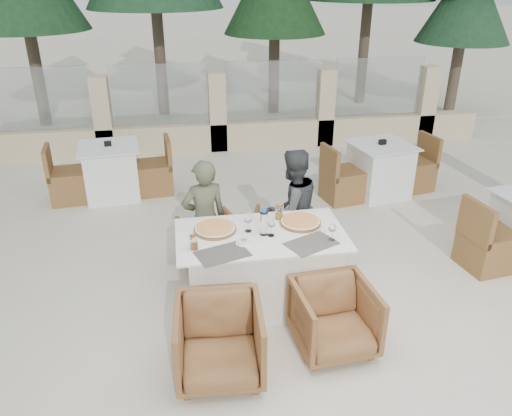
{
  "coord_description": "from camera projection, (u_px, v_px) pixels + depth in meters",
  "views": [
    {
      "loc": [
        -0.73,
        -4.01,
        3.03
      ],
      "look_at": [
        -0.02,
        0.35,
        0.9
      ],
      "focal_mm": 35.0,
      "sensor_mm": 36.0,
      "label": 1
    }
  ],
  "objects": [
    {
      "name": "wine_glass_near",
      "position": [
        271.0,
        227.0,
        4.63
      ],
      "size": [
        0.08,
        0.08,
        0.18
      ],
      "primitive_type": null,
      "rotation": [
        0.0,
        0.0,
        -0.07
      ],
      "color": "white",
      "rests_on": "dining_table"
    },
    {
      "name": "olive_dish",
      "position": [
        244.0,
        241.0,
        4.53
      ],
      "size": [
        0.12,
        0.12,
        0.04
      ],
      "primitive_type": null,
      "rotation": [
        0.0,
        0.0,
        -0.12
      ],
      "color": "white",
      "rests_on": "dining_table"
    },
    {
      "name": "beer_glass_left",
      "position": [
        194.0,
        242.0,
        4.42
      ],
      "size": [
        0.07,
        0.07,
        0.14
      ],
      "primitive_type": "cylinder",
      "rotation": [
        0.0,
        0.0,
        -0.01
      ],
      "color": "#C6721C",
      "rests_on": "dining_table"
    },
    {
      "name": "placemat_near_left",
      "position": [
        223.0,
        254.0,
        4.37
      ],
      "size": [
        0.52,
        0.43,
        0.0
      ],
      "primitive_type": "cube",
      "rotation": [
        0.0,
        0.0,
        0.32
      ],
      "color": "#534D47",
      "rests_on": "dining_table"
    },
    {
      "name": "beer_glass_right",
      "position": [
        279.0,
        212.0,
        4.96
      ],
      "size": [
        0.07,
        0.07,
        0.14
      ],
      "primitive_type": "cylinder",
      "rotation": [
        0.0,
        0.0,
        0.03
      ],
      "color": "orange",
      "rests_on": "dining_table"
    },
    {
      "name": "wine_glass_centre",
      "position": [
        248.0,
        223.0,
        4.71
      ],
      "size": [
        0.09,
        0.09,
        0.18
      ],
      "primitive_type": null,
      "rotation": [
        0.0,
        0.0,
        0.19
      ],
      "color": "white",
      "rests_on": "dining_table"
    },
    {
      "name": "armchair_near_right",
      "position": [
        334.0,
        318.0,
        4.31
      ],
      "size": [
        0.72,
        0.73,
        0.62
      ],
      "primitive_type": "imported",
      "rotation": [
        0.0,
        0.0,
        0.09
      ],
      "color": "brown",
      "rests_on": "ground"
    },
    {
      "name": "dining_table",
      "position": [
        261.0,
        269.0,
        4.87
      ],
      "size": [
        1.6,
        0.9,
        0.77
      ],
      "primitive_type": null,
      "color": "white",
      "rests_on": "ground"
    },
    {
      "name": "pine_far_right",
      "position": [
        466.0,
        9.0,
        10.59
      ],
      "size": [
        1.98,
        1.98,
        4.5
      ],
      "primitive_type": "cone",
      "color": "#1F4527",
      "rests_on": "ground"
    },
    {
      "name": "bg_table_a",
      "position": [
        112.0,
        171.0,
        7.2
      ],
      "size": [
        1.72,
        0.99,
        0.77
      ],
      "primitive_type": null,
      "rotation": [
        0.0,
        0.0,
        0.1
      ],
      "color": "white",
      "rests_on": "ground"
    },
    {
      "name": "diner_left",
      "position": [
        205.0,
        219.0,
        5.23
      ],
      "size": [
        0.54,
        0.41,
        1.31
      ],
      "primitive_type": "imported",
      "rotation": [
        0.0,
        0.0,
        3.37
      ],
      "color": "#4F523C",
      "rests_on": "ground"
    },
    {
      "name": "armchair_far_right",
      "position": [
        278.0,
        236.0,
        5.7
      ],
      "size": [
        0.74,
        0.75,
        0.55
      ],
      "primitive_type": "imported",
      "rotation": [
        0.0,
        0.0,
        2.84
      ],
      "color": "brown",
      "rests_on": "ground"
    },
    {
      "name": "bg_table_b",
      "position": [
        379.0,
        170.0,
        7.26
      ],
      "size": [
        1.77,
        1.11,
        0.77
      ],
      "primitive_type": null,
      "rotation": [
        0.0,
        0.0,
        0.19
      ],
      "color": "white",
      "rests_on": "ground"
    },
    {
      "name": "pizza_right",
      "position": [
        300.0,
        221.0,
        4.88
      ],
      "size": [
        0.5,
        0.5,
        0.05
      ],
      "primitive_type": "cylinder",
      "rotation": [
        0.0,
        0.0,
        0.27
      ],
      "color": "orange",
      "rests_on": "dining_table"
    },
    {
      "name": "armchair_far_left",
      "position": [
        211.0,
        242.0,
        5.55
      ],
      "size": [
        0.76,
        0.77,
        0.56
      ],
      "primitive_type": "imported",
      "rotation": [
        0.0,
        0.0,
        3.44
      ],
      "color": "brown",
      "rests_on": "ground"
    },
    {
      "name": "armchair_near_left",
      "position": [
        219.0,
        341.0,
        4.01
      ],
      "size": [
        0.73,
        0.75,
        0.65
      ],
      "primitive_type": "imported",
      "rotation": [
        0.0,
        0.0,
        -0.06
      ],
      "color": "brown",
      "rests_on": "ground"
    },
    {
      "name": "diner_right",
      "position": [
        292.0,
        209.0,
        5.4
      ],
      "size": [
        0.81,
        0.74,
        1.36
      ],
      "primitive_type": "imported",
      "rotation": [
        0.0,
        0.0,
        3.55
      ],
      "color": "#3B3E41",
      "rests_on": "ground"
    },
    {
      "name": "perimeter_wall_far",
      "position": [
        217.0,
        107.0,
        8.91
      ],
      "size": [
        10.0,
        0.34,
        1.6
      ],
      "primitive_type": null,
      "color": "beige",
      "rests_on": "ground"
    },
    {
      "name": "wine_glass_corner",
      "position": [
        332.0,
        231.0,
        4.56
      ],
      "size": [
        0.08,
        0.08,
        0.18
      ],
      "primitive_type": null,
      "rotation": [
        0.0,
        0.0,
        0.0
      ],
      "color": "white",
      "rests_on": "dining_table"
    },
    {
      "name": "ground",
      "position": [
        264.0,
        304.0,
        4.99
      ],
      "size": [
        80.0,
        80.0,
        0.0
      ],
      "primitive_type": "plane",
      "color": "beige",
      "rests_on": "ground"
    },
    {
      "name": "pizza_left",
      "position": [
        215.0,
        228.0,
        4.75
      ],
      "size": [
        0.52,
        0.52,
        0.05
      ],
      "primitive_type": "cylinder",
      "rotation": [
        0.0,
        0.0,
        -0.34
      ],
      "color": "orange",
      "rests_on": "dining_table"
    },
    {
      "name": "sand_patch",
      "position": [
        194.0,
        64.0,
        17.44
      ],
      "size": [
        30.0,
        16.0,
        0.01
      ],
      "primitive_type": "cube",
      "color": "beige",
      "rests_on": "ground"
    },
    {
      "name": "placemat_near_right",
      "position": [
        311.0,
        244.0,
        4.54
      ],
      "size": [
        0.53,
        0.46,
        0.0
      ],
      "primitive_type": "cube",
      "rotation": [
        0.0,
        0.0,
        0.43
      ],
      "color": "#5A544D",
      "rests_on": "dining_table"
    },
    {
      "name": "water_bottle",
      "position": [
        264.0,
        222.0,
        4.64
      ],
      "size": [
        0.09,
        0.09,
        0.27
      ],
      "primitive_type": "cylinder",
      "rotation": [
        0.0,
        0.0,
        -0.15
      ],
      "color": "#C2DCFF",
      "rests_on": "dining_table"
    }
  ]
}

